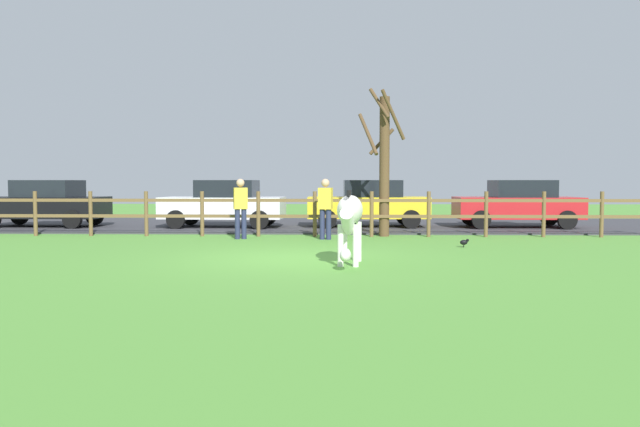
# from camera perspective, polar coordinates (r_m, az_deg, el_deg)

# --- Properties ---
(ground_plane) EXTENTS (60.00, 60.00, 0.00)m
(ground_plane) POSITION_cam_1_polar(r_m,az_deg,el_deg) (12.64, -2.62, -4.16)
(ground_plane) COLOR #549338
(parking_asphalt) EXTENTS (28.00, 7.40, 0.05)m
(parking_asphalt) POSITION_cam_1_polar(r_m,az_deg,el_deg) (21.88, -0.81, -1.06)
(parking_asphalt) COLOR #38383D
(parking_asphalt) RESTS_ON ground_plane
(paddock_fence) EXTENTS (21.07, 0.11, 1.29)m
(paddock_fence) POSITION_cam_1_polar(r_m,az_deg,el_deg) (17.59, -3.11, 0.23)
(paddock_fence) COLOR brown
(paddock_fence) RESTS_ON ground_plane
(bare_tree) EXTENTS (1.35, 1.19, 4.20)m
(bare_tree) POSITION_cam_1_polar(r_m,az_deg,el_deg) (17.70, 5.91, 4.84)
(bare_tree) COLOR #513A23
(bare_tree) RESTS_ON ground_plane
(zebra) EXTENTS (0.61, 1.93, 1.41)m
(zebra) POSITION_cam_1_polar(r_m,az_deg,el_deg) (11.65, 2.75, -0.20)
(zebra) COLOR white
(zebra) RESTS_ON ground_plane
(crow_on_grass) EXTENTS (0.21, 0.10, 0.20)m
(crow_on_grass) POSITION_cam_1_polar(r_m,az_deg,el_deg) (15.10, 13.17, -2.59)
(crow_on_grass) COLOR black
(crow_on_grass) RESTS_ON ground_plane
(parked_car_white) EXTENTS (4.06, 2.01, 1.56)m
(parked_car_white) POSITION_cam_1_polar(r_m,az_deg,el_deg) (20.74, -8.82, 0.94)
(parked_car_white) COLOR white
(parked_car_white) RESTS_ON parking_asphalt
(parked_car_yellow) EXTENTS (4.03, 1.95, 1.56)m
(parked_car_yellow) POSITION_cam_1_polar(r_m,az_deg,el_deg) (20.78, 4.51, 0.97)
(parked_car_yellow) COLOR yellow
(parked_car_yellow) RESTS_ON parking_asphalt
(parked_car_black) EXTENTS (4.05, 1.97, 1.56)m
(parked_car_black) POSITION_cam_1_polar(r_m,az_deg,el_deg) (22.71, -24.00, 0.89)
(parked_car_black) COLOR black
(parked_car_black) RESTS_ON parking_asphalt
(parked_car_red) EXTENTS (4.01, 1.90, 1.56)m
(parked_car_red) POSITION_cam_1_polar(r_m,az_deg,el_deg) (21.41, 17.79, 0.90)
(parked_car_red) COLOR red
(parked_car_red) RESTS_ON parking_asphalt
(visitor_left_of_tree) EXTENTS (0.41, 0.31, 1.64)m
(visitor_left_of_tree) POSITION_cam_1_polar(r_m,az_deg,el_deg) (16.93, -7.34, 0.71)
(visitor_left_of_tree) COLOR #232847
(visitor_left_of_tree) RESTS_ON ground_plane
(visitor_right_of_tree) EXTENTS (0.40, 0.30, 1.64)m
(visitor_right_of_tree) POSITION_cam_1_polar(r_m,az_deg,el_deg) (16.64, 0.50, 0.70)
(visitor_right_of_tree) COLOR #232847
(visitor_right_of_tree) RESTS_ON ground_plane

